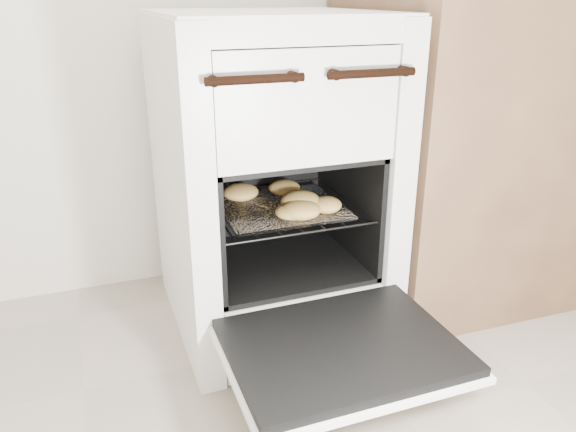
# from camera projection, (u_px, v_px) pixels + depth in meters

# --- Properties ---
(stove) EXTENTS (0.54, 0.60, 0.83)m
(stove) POSITION_uv_depth(u_px,v_px,m) (271.00, 183.00, 1.49)
(stove) COLOR silver
(stove) RESTS_ON ground
(oven_door) EXTENTS (0.49, 0.38, 0.03)m
(oven_door) POSITION_uv_depth(u_px,v_px,m) (342.00, 349.00, 1.17)
(oven_door) COLOR black
(oven_door) RESTS_ON stove
(oven_rack) EXTENTS (0.39, 0.38, 0.01)m
(oven_rack) POSITION_uv_depth(u_px,v_px,m) (278.00, 207.00, 1.45)
(oven_rack) COLOR black
(oven_rack) RESTS_ON stove
(foil_sheet) EXTENTS (0.31, 0.27, 0.01)m
(foil_sheet) POSITION_uv_depth(u_px,v_px,m) (281.00, 208.00, 1.44)
(foil_sheet) COLOR white
(foil_sheet) RESTS_ON oven_rack
(baked_rolls) EXTENTS (0.28, 0.28, 0.05)m
(baked_rolls) POSITION_uv_depth(u_px,v_px,m) (288.00, 201.00, 1.41)
(baked_rolls) COLOR #E2AE5A
(baked_rolls) RESTS_ON foil_sheet
(counter) EXTENTS (0.95, 0.65, 0.94)m
(counter) POSITION_uv_depth(u_px,v_px,m) (503.00, 133.00, 1.74)
(counter) COLOR brown
(counter) RESTS_ON ground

